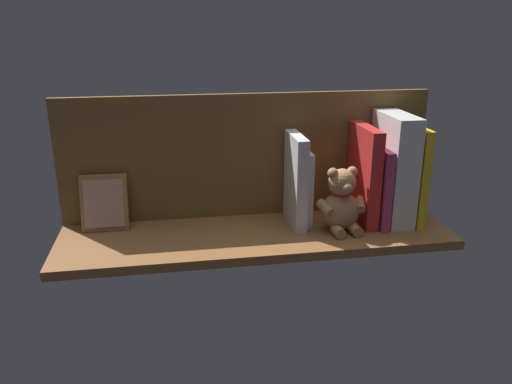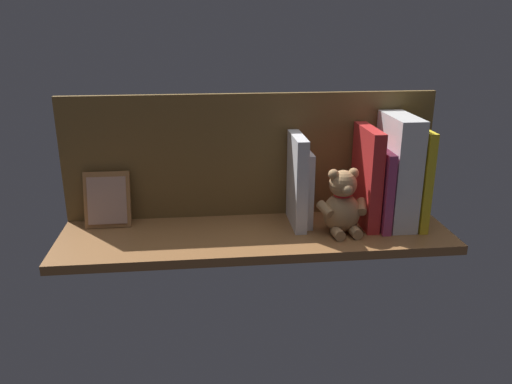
# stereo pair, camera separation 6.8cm
# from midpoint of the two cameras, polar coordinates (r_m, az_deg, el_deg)

# --- Properties ---
(ground_plane) EXTENTS (0.95, 0.28, 0.02)m
(ground_plane) POSITION_cam_midpoint_polar(r_m,az_deg,el_deg) (1.26, -1.56, -4.87)
(ground_plane) COLOR brown
(shelf_back_panel) EXTENTS (0.95, 0.02, 0.32)m
(shelf_back_panel) POSITION_cam_midpoint_polar(r_m,az_deg,el_deg) (1.31, -2.35, 4.07)
(shelf_back_panel) COLOR brown
(shelf_back_panel) RESTS_ON ground_plane
(book_0) EXTENTS (0.02, 0.17, 0.25)m
(book_0) POSITION_cam_midpoint_polar(r_m,az_deg,el_deg) (1.34, 15.58, 2.07)
(book_0) COLOR yellow
(book_0) RESTS_ON ground_plane
(dictionary_thick_white) EXTENTS (0.06, 0.17, 0.28)m
(dictionary_thick_white) POSITION_cam_midpoint_polar(r_m,az_deg,el_deg) (1.32, 13.78, 2.60)
(dictionary_thick_white) COLOR white
(dictionary_thick_white) RESTS_ON ground_plane
(book_1) EXTENTS (0.02, 0.17, 0.20)m
(book_1) POSITION_cam_midpoint_polar(r_m,az_deg,el_deg) (1.31, 11.81, 0.90)
(book_1) COLOR #B23F72
(book_1) RESTS_ON ground_plane
(book_2) EXTENTS (0.03, 0.16, 0.25)m
(book_2) POSITION_cam_midpoint_polar(r_m,az_deg,el_deg) (1.30, 10.55, 1.92)
(book_2) COLOR red
(book_2) RESTS_ON ground_plane
(teddy_bear) EXTENTS (0.13, 0.11, 0.16)m
(teddy_bear) POSITION_cam_midpoint_polar(r_m,az_deg,el_deg) (1.25, 8.03, -1.23)
(teddy_bear) COLOR tan
(teddy_bear) RESTS_ON ground_plane
(book_3) EXTENTS (0.01, 0.12, 0.19)m
(book_3) POSITION_cam_midpoint_polar(r_m,az_deg,el_deg) (1.29, 3.97, 0.66)
(book_3) COLOR silver
(book_3) RESTS_ON ground_plane
(book_4) EXTENTS (0.03, 0.14, 0.23)m
(book_4) POSITION_cam_midpoint_polar(r_m,az_deg,el_deg) (1.26, 2.95, 1.32)
(book_4) COLOR silver
(book_4) RESTS_ON ground_plane
(picture_frame_leaning) EXTENTS (0.11, 0.05, 0.14)m
(picture_frame_leaning) POSITION_cam_midpoint_polar(r_m,az_deg,el_deg) (1.31, -18.13, -1.17)
(picture_frame_leaning) COLOR #9E6B3D
(picture_frame_leaning) RESTS_ON ground_plane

